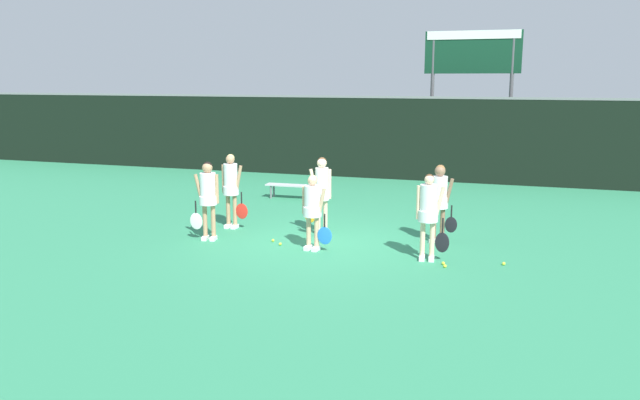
% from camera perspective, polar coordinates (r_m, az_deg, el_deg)
% --- Properties ---
extents(ground_plane, '(140.00, 140.00, 0.00)m').
position_cam_1_polar(ground_plane, '(13.87, -0.13, -3.82)').
color(ground_plane, '#2D7F56').
extents(fence_windscreen, '(60.00, 0.08, 2.95)m').
position_cam_1_polar(fence_windscreen, '(22.33, 7.19, 5.66)').
color(fence_windscreen, black).
rests_on(fence_windscreen, ground_plane).
extents(scoreboard, '(3.45, 0.15, 5.25)m').
position_cam_1_polar(scoreboard, '(23.89, 13.74, 11.97)').
color(scoreboard, '#515156').
rests_on(scoreboard, ground_plane).
extents(bench_courtside, '(1.90, 0.41, 0.43)m').
position_cam_1_polar(bench_courtside, '(18.67, -2.16, 1.22)').
color(bench_courtside, '#B2B2B7').
rests_on(bench_courtside, ground_plane).
extents(player_0, '(0.68, 0.40, 1.77)m').
position_cam_1_polar(player_0, '(14.02, -10.21, 0.61)').
color(player_0, tan).
rests_on(player_0, ground_plane).
extents(player_1, '(0.68, 0.39, 1.60)m').
position_cam_1_polar(player_1, '(12.99, -0.66, -0.59)').
color(player_1, tan).
rests_on(player_1, ground_plane).
extents(player_2, '(0.67, 0.39, 1.74)m').
position_cam_1_polar(player_2, '(12.43, 9.91, -0.90)').
color(player_2, beige).
rests_on(player_2, ground_plane).
extents(player_3, '(0.67, 0.38, 1.80)m').
position_cam_1_polar(player_3, '(15.06, -8.13, 1.41)').
color(player_3, tan).
rests_on(player_3, ground_plane).
extents(player_4, '(0.61, 0.34, 1.81)m').
position_cam_1_polar(player_4, '(14.24, 0.15, 0.99)').
color(player_4, beige).
rests_on(player_4, ground_plane).
extents(player_5, '(0.65, 0.40, 1.73)m').
position_cam_1_polar(player_5, '(13.81, 10.86, 0.32)').
color(player_5, '#8C664C').
rests_on(player_5, ground_plane).
extents(tennis_ball_0, '(0.07, 0.07, 0.07)m').
position_cam_1_polar(tennis_ball_0, '(12.23, 11.35, -5.94)').
color(tennis_ball_0, '#CCE033').
rests_on(tennis_ball_0, ground_plane).
extents(tennis_ball_1, '(0.07, 0.07, 0.07)m').
position_cam_1_polar(tennis_ball_1, '(12.41, 11.21, -5.70)').
color(tennis_ball_1, '#CCE033').
rests_on(tennis_ball_1, ground_plane).
extents(tennis_ball_2, '(0.06, 0.06, 0.06)m').
position_cam_1_polar(tennis_ball_2, '(13.59, -3.66, -4.03)').
color(tennis_ball_2, '#CCE033').
rests_on(tennis_ball_2, ground_plane).
extents(tennis_ball_3, '(0.07, 0.07, 0.07)m').
position_cam_1_polar(tennis_ball_3, '(12.66, 16.45, -5.60)').
color(tennis_ball_3, '#CCE033').
rests_on(tennis_ball_3, ground_plane).
extents(tennis_ball_4, '(0.06, 0.06, 0.06)m').
position_cam_1_polar(tennis_ball_4, '(13.89, -4.32, -3.70)').
color(tennis_ball_4, '#CCE033').
rests_on(tennis_ball_4, ground_plane).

